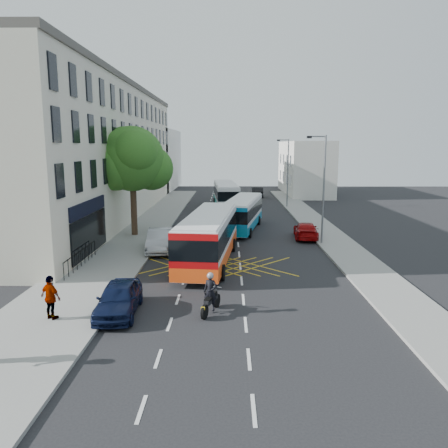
{
  "coord_description": "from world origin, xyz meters",
  "views": [
    {
      "loc": [
        -0.72,
        -20.26,
        7.41
      ],
      "look_at": [
        -1.04,
        8.59,
        2.2
      ],
      "focal_mm": 35.0,
      "sensor_mm": 36.0,
      "label": 1
    }
  ],
  "objects_px": {
    "lamp_near": "(323,184)",
    "bus_near": "(209,237)",
    "bus_far": "(226,195)",
    "distant_car_grey": "(229,195)",
    "red_hatchback": "(306,230)",
    "distant_car_dark": "(257,192)",
    "parked_car_blue": "(119,298)",
    "parked_car_silver": "(160,240)",
    "street_tree": "(132,160)",
    "lamp_far": "(287,169)",
    "motorbike": "(211,294)",
    "bus_mid": "(243,213)",
    "pedestrian_far": "(51,298)"
  },
  "relations": [
    {
      "from": "lamp_near",
      "to": "bus_near",
      "type": "bearing_deg",
      "value": -148.1
    },
    {
      "from": "street_tree",
      "to": "parked_car_blue",
      "type": "bearing_deg",
      "value": -80.19
    },
    {
      "from": "bus_far",
      "to": "distant_car_grey",
      "type": "height_order",
      "value": "bus_far"
    },
    {
      "from": "motorbike",
      "to": "lamp_near",
      "type": "bearing_deg",
      "value": 79.77
    },
    {
      "from": "red_hatchback",
      "to": "distant_car_dark",
      "type": "bearing_deg",
      "value": -79.85
    },
    {
      "from": "lamp_near",
      "to": "bus_near",
      "type": "height_order",
      "value": "lamp_near"
    },
    {
      "from": "motorbike",
      "to": "pedestrian_far",
      "type": "distance_m",
      "value": 6.78
    },
    {
      "from": "motorbike",
      "to": "lamp_far",
      "type": "bearing_deg",
      "value": 96.22
    },
    {
      "from": "pedestrian_far",
      "to": "lamp_near",
      "type": "bearing_deg",
      "value": -105.41
    },
    {
      "from": "parked_car_silver",
      "to": "distant_car_grey",
      "type": "distance_m",
      "value": 30.08
    },
    {
      "from": "parked_car_blue",
      "to": "parked_car_silver",
      "type": "xyz_separation_m",
      "value": [
        0.0,
        11.78,
        0.07
      ]
    },
    {
      "from": "distant_car_grey",
      "to": "parked_car_blue",
      "type": "bearing_deg",
      "value": -90.43
    },
    {
      "from": "motorbike",
      "to": "distant_car_grey",
      "type": "bearing_deg",
      "value": 107.96
    },
    {
      "from": "lamp_near",
      "to": "bus_mid",
      "type": "relative_size",
      "value": 0.78
    },
    {
      "from": "lamp_near",
      "to": "parked_car_silver",
      "type": "bearing_deg",
      "value": -169.96
    },
    {
      "from": "bus_far",
      "to": "red_hatchback",
      "type": "relative_size",
      "value": 2.42
    },
    {
      "from": "bus_far",
      "to": "distant_car_dark",
      "type": "bearing_deg",
      "value": 63.85
    },
    {
      "from": "street_tree",
      "to": "motorbike",
      "type": "distance_m",
      "value": 18.89
    },
    {
      "from": "distant_car_dark",
      "to": "parked_car_blue",
      "type": "bearing_deg",
      "value": 80.74
    },
    {
      "from": "street_tree",
      "to": "bus_near",
      "type": "bearing_deg",
      "value": -50.97
    },
    {
      "from": "bus_far",
      "to": "bus_mid",
      "type": "bearing_deg",
      "value": -87.81
    },
    {
      "from": "parked_car_silver",
      "to": "distant_car_dark",
      "type": "height_order",
      "value": "parked_car_silver"
    },
    {
      "from": "motorbike",
      "to": "parked_car_silver",
      "type": "distance_m",
      "value": 12.34
    },
    {
      "from": "bus_near",
      "to": "distant_car_grey",
      "type": "height_order",
      "value": "bus_near"
    },
    {
      "from": "street_tree",
      "to": "distant_car_grey",
      "type": "height_order",
      "value": "street_tree"
    },
    {
      "from": "bus_mid",
      "to": "parked_car_blue",
      "type": "distance_m",
      "value": 20.77
    },
    {
      "from": "lamp_near",
      "to": "distant_car_dark",
      "type": "relative_size",
      "value": 1.76
    },
    {
      "from": "distant_car_grey",
      "to": "street_tree",
      "type": "bearing_deg",
      "value": -101.29
    },
    {
      "from": "lamp_far",
      "to": "bus_mid",
      "type": "bearing_deg",
      "value": -112.1
    },
    {
      "from": "parked_car_blue",
      "to": "red_hatchback",
      "type": "height_order",
      "value": "parked_car_blue"
    },
    {
      "from": "motorbike",
      "to": "bus_far",
      "type": "bearing_deg",
      "value": 108.34
    },
    {
      "from": "bus_near",
      "to": "bus_far",
      "type": "xyz_separation_m",
      "value": [
        0.91,
        24.74,
        -0.08
      ]
    },
    {
      "from": "street_tree",
      "to": "lamp_far",
      "type": "relative_size",
      "value": 1.1
    },
    {
      "from": "bus_mid",
      "to": "red_hatchback",
      "type": "distance_m",
      "value": 6.22
    },
    {
      "from": "street_tree",
      "to": "parked_car_silver",
      "type": "xyz_separation_m",
      "value": [
        2.91,
        -5.05,
        -5.5
      ]
    },
    {
      "from": "street_tree",
      "to": "lamp_far",
      "type": "distance_m",
      "value": 22.57
    },
    {
      "from": "parked_car_silver",
      "to": "red_hatchback",
      "type": "height_order",
      "value": "parked_car_silver"
    },
    {
      "from": "distant_car_grey",
      "to": "distant_car_dark",
      "type": "height_order",
      "value": "distant_car_dark"
    },
    {
      "from": "red_hatchback",
      "to": "distant_car_grey",
      "type": "distance_m",
      "value": 25.98
    },
    {
      "from": "parked_car_blue",
      "to": "parked_car_silver",
      "type": "height_order",
      "value": "parked_car_silver"
    },
    {
      "from": "street_tree",
      "to": "motorbike",
      "type": "height_order",
      "value": "street_tree"
    },
    {
      "from": "bus_far",
      "to": "distant_car_grey",
      "type": "xyz_separation_m",
      "value": [
        0.38,
        7.94,
        -0.95
      ]
    },
    {
      "from": "parked_car_silver",
      "to": "distant_car_grey",
      "type": "bearing_deg",
      "value": 75.95
    },
    {
      "from": "bus_near",
      "to": "motorbike",
      "type": "height_order",
      "value": "bus_near"
    },
    {
      "from": "lamp_near",
      "to": "motorbike",
      "type": "relative_size",
      "value": 3.88
    },
    {
      "from": "lamp_far",
      "to": "red_hatchback",
      "type": "xyz_separation_m",
      "value": [
        -0.7,
        -17.64,
        -3.97
      ]
    },
    {
      "from": "bus_far",
      "to": "distant_car_dark",
      "type": "distance_m",
      "value": 12.12
    },
    {
      "from": "distant_car_dark",
      "to": "street_tree",
      "type": "bearing_deg",
      "value": 69.0
    },
    {
      "from": "bus_far",
      "to": "red_hatchback",
      "type": "distance_m",
      "value": 18.52
    },
    {
      "from": "bus_near",
      "to": "bus_far",
      "type": "relative_size",
      "value": 1.05
    }
  ]
}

